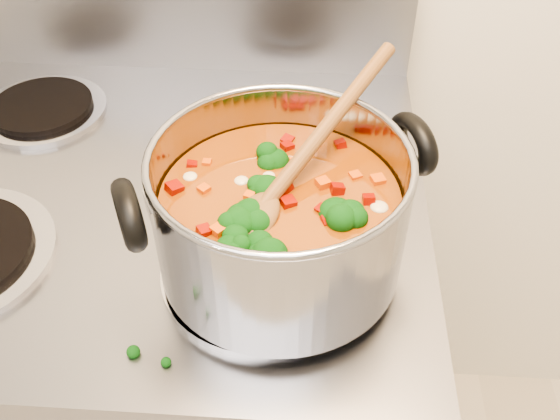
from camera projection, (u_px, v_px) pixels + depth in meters
The scene contains 4 objects.
electric_range at pixel (178, 374), 1.11m from camera, with size 0.73×0.66×1.08m.
stockpot at pixel (280, 215), 0.63m from camera, with size 0.32×0.26×0.16m.
wooden_spoon at pixel (291, 172), 0.61m from camera, with size 0.18×0.25×0.10m.
cooktop_crumbs at pixel (389, 256), 0.70m from camera, with size 0.16×0.38×0.01m.
Camera 1 is at (0.29, 0.57, 1.44)m, focal length 40.00 mm.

